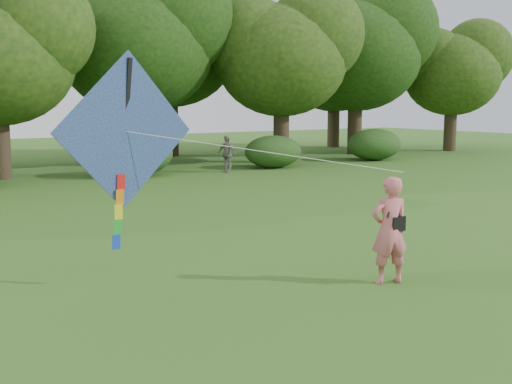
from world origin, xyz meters
TOP-DOWN VIEW (x-y plane):
  - ground at (0.00, 0.00)m, footprint 100.00×100.00m
  - man_kite_flyer at (0.18, -0.07)m, footprint 0.80×0.65m
  - bystander_right at (7.14, 17.01)m, footprint 0.74×1.07m
  - crossbody_bag at (0.29, -0.10)m, footprint 0.43×0.20m
  - flying_kite at (-3.68, 2.37)m, footprint 5.45×2.76m
  - tree_line at (1.67, 22.88)m, footprint 54.70×15.30m
  - shrub_band at (-0.72, 17.60)m, footprint 39.15×3.22m
  - fallen_leaves at (0.95, 2.68)m, footprint 11.09×15.68m

SIDE VIEW (x-z plane):
  - ground at x=0.00m, z-range 0.00..0.00m
  - fallen_leaves at x=0.95m, z-range 0.00..0.01m
  - bystander_right at x=7.14m, z-range 0.00..1.68m
  - shrub_band at x=-0.72m, z-range -0.08..1.79m
  - man_kite_flyer at x=0.18m, z-range 0.00..1.90m
  - crossbody_bag at x=0.29m, z-range 0.71..1.44m
  - flying_kite at x=-3.68m, z-range 0.96..4.34m
  - tree_line at x=1.67m, z-range 0.86..10.35m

